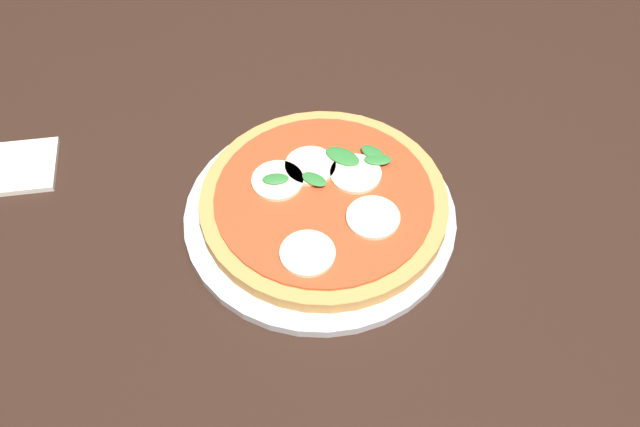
{
  "coord_description": "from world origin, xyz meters",
  "views": [
    {
      "loc": [
        -0.11,
        0.54,
        1.46
      ],
      "look_at": [
        -0.03,
        -0.01,
        0.76
      ],
      "focal_mm": 41.04,
      "sensor_mm": 36.0,
      "label": 1
    }
  ],
  "objects_px": {
    "dining_table": "(300,261)",
    "pizza": "(324,201)",
    "serving_tray": "(320,216)",
    "napkin": "(5,168)"
  },
  "relations": [
    {
      "from": "pizza",
      "to": "napkin",
      "type": "xyz_separation_m",
      "value": [
        0.42,
        -0.01,
        -0.02
      ]
    },
    {
      "from": "pizza",
      "to": "napkin",
      "type": "height_order",
      "value": "pizza"
    },
    {
      "from": "dining_table",
      "to": "pizza",
      "type": "bearing_deg",
      "value": -151.66
    },
    {
      "from": "dining_table",
      "to": "pizza",
      "type": "distance_m",
      "value": 0.12
    },
    {
      "from": "serving_tray",
      "to": "napkin",
      "type": "xyz_separation_m",
      "value": [
        0.42,
        -0.02,
        -0.0
      ]
    },
    {
      "from": "dining_table",
      "to": "pizza",
      "type": "relative_size",
      "value": 4.77
    },
    {
      "from": "dining_table",
      "to": "serving_tray",
      "type": "distance_m",
      "value": 0.1
    },
    {
      "from": "napkin",
      "to": "serving_tray",
      "type": "bearing_deg",
      "value": 177.36
    },
    {
      "from": "serving_tray",
      "to": "napkin",
      "type": "bearing_deg",
      "value": -2.64
    },
    {
      "from": "serving_tray",
      "to": "pizza",
      "type": "bearing_deg",
      "value": -111.58
    }
  ]
}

